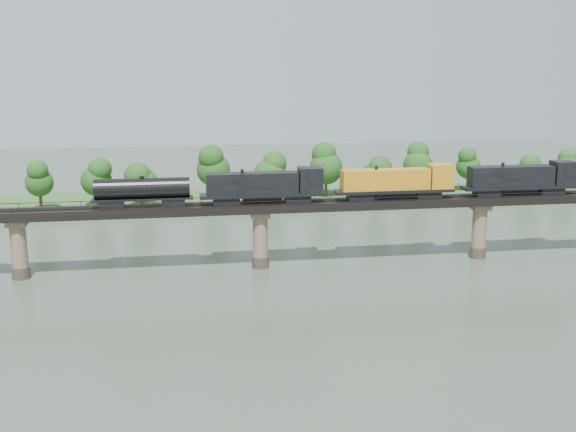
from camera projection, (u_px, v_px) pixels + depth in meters
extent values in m
plane|color=#364435|center=(287.00, 331.00, 96.94)|extent=(400.00, 400.00, 0.00)
cube|color=#2B5120|center=(234.00, 200.00, 178.63)|extent=(300.00, 24.00, 1.60)
cylinder|color=#473A2D|center=(21.00, 272.00, 119.53)|extent=(3.00, 3.00, 2.00)
cylinder|color=#827055|center=(19.00, 246.00, 118.53)|extent=(2.60, 2.60, 9.00)
cube|color=#827055|center=(17.00, 223.00, 117.64)|extent=(3.20, 3.20, 1.00)
cylinder|color=#473A2D|center=(260.00, 262.00, 125.61)|extent=(3.00, 3.00, 2.00)
cylinder|color=#827055|center=(260.00, 237.00, 124.61)|extent=(2.60, 2.60, 9.00)
cube|color=#827055|center=(260.00, 214.00, 123.72)|extent=(3.20, 3.20, 1.00)
cylinder|color=#473A2D|center=(478.00, 252.00, 131.70)|extent=(3.00, 3.00, 2.00)
cylinder|color=#827055|center=(479.00, 228.00, 130.70)|extent=(2.60, 2.60, 9.00)
cube|color=#827055|center=(481.00, 207.00, 129.81)|extent=(3.20, 3.20, 1.00)
cube|color=black|center=(260.00, 207.00, 123.45)|extent=(220.00, 5.00, 1.50)
cube|color=black|center=(260.00, 203.00, 122.54)|extent=(220.00, 0.12, 0.16)
cube|color=black|center=(259.00, 201.00, 123.98)|extent=(220.00, 0.12, 0.16)
cube|color=black|center=(262.00, 202.00, 120.81)|extent=(220.00, 0.10, 0.10)
cube|color=black|center=(258.00, 196.00, 125.44)|extent=(220.00, 0.10, 0.10)
cube|color=black|center=(262.00, 204.00, 120.89)|extent=(0.08, 0.08, 0.70)
cube|color=black|center=(258.00, 198.00, 125.51)|extent=(0.08, 0.08, 0.70)
cylinder|color=#382619|center=(41.00, 203.00, 162.93)|extent=(0.70, 0.70, 3.51)
sphere|color=#164112|center=(39.00, 183.00, 161.89)|extent=(6.31, 6.31, 6.31)
sphere|color=#164112|center=(38.00, 170.00, 161.24)|extent=(4.73, 4.73, 4.73)
cylinder|color=#382619|center=(97.00, 199.00, 167.24)|extent=(0.70, 0.70, 3.34)
sphere|color=#164112|center=(96.00, 181.00, 166.25)|extent=(7.18, 7.18, 7.18)
sphere|color=#164112|center=(96.00, 169.00, 165.63)|extent=(5.39, 5.39, 5.39)
cylinder|color=#382619|center=(142.00, 201.00, 166.26)|extent=(0.70, 0.70, 2.83)
sphere|color=#164112|center=(141.00, 185.00, 165.42)|extent=(8.26, 8.26, 8.26)
sphere|color=#164112|center=(141.00, 175.00, 164.90)|extent=(6.19, 6.19, 6.19)
cylinder|color=#382619|center=(214.00, 192.00, 175.00)|extent=(0.70, 0.70, 3.96)
sphere|color=#164112|center=(213.00, 170.00, 173.83)|extent=(8.07, 8.07, 8.07)
sphere|color=#164112|center=(213.00, 156.00, 173.09)|extent=(6.05, 6.05, 6.05)
cylinder|color=#382619|center=(270.00, 193.00, 175.67)|extent=(0.70, 0.70, 3.27)
sphere|color=#164112|center=(270.00, 175.00, 174.70)|extent=(8.03, 8.03, 8.03)
sphere|color=#164112|center=(270.00, 164.00, 174.10)|extent=(6.02, 6.02, 6.02)
cylinder|color=#382619|center=(326.00, 189.00, 178.87)|extent=(0.70, 0.70, 3.92)
sphere|color=#164112|center=(326.00, 168.00, 177.71)|extent=(8.29, 8.29, 8.29)
sphere|color=#164112|center=(326.00, 155.00, 176.98)|extent=(6.21, 6.21, 6.21)
cylinder|color=#382619|center=(376.00, 194.00, 173.93)|extent=(0.70, 0.70, 3.02)
sphere|color=#164112|center=(377.00, 178.00, 173.04)|extent=(7.74, 7.74, 7.74)
sphere|color=#164112|center=(377.00, 168.00, 172.48)|extent=(5.80, 5.80, 5.80)
cylinder|color=#382619|center=(417.00, 185.00, 184.21)|extent=(0.70, 0.70, 3.80)
sphere|color=#164112|center=(418.00, 165.00, 183.09)|extent=(7.47, 7.47, 7.47)
sphere|color=#164112|center=(418.00, 153.00, 182.38)|extent=(5.60, 5.60, 5.60)
cylinder|color=#382619|center=(467.00, 184.00, 186.56)|extent=(0.70, 0.70, 3.38)
sphere|color=#164112|center=(468.00, 167.00, 185.56)|extent=(6.23, 6.23, 6.23)
sphere|color=#164112|center=(469.00, 156.00, 184.93)|extent=(4.67, 4.67, 4.67)
cylinder|color=#382619|center=(528.00, 188.00, 183.08)|extent=(0.70, 0.70, 2.77)
sphere|color=#164112|center=(529.00, 173.00, 182.26)|extent=(7.04, 7.04, 7.04)
sphere|color=#164112|center=(530.00, 164.00, 181.75)|extent=(5.28, 5.28, 5.28)
cylinder|color=#382619|center=(566.00, 183.00, 190.07)|extent=(0.70, 0.70, 2.94)
sphere|color=#164112|center=(567.00, 168.00, 189.20)|extent=(6.73, 6.73, 6.73)
sphere|color=#164112|center=(568.00, 159.00, 188.66)|extent=(5.05, 5.05, 5.05)
cube|color=black|center=(550.00, 190.00, 131.24)|extent=(4.45, 2.67, 1.22)
cube|color=black|center=(487.00, 192.00, 129.38)|extent=(4.45, 2.67, 1.22)
cube|color=black|center=(519.00, 187.00, 130.14)|extent=(21.14, 3.34, 0.56)
cube|color=black|center=(511.00, 176.00, 129.43)|extent=(15.58, 3.00, 3.56)
cube|color=black|center=(563.00, 173.00, 130.88)|extent=(4.01, 3.34, 4.23)
cylinder|color=black|center=(519.00, 190.00, 130.27)|extent=(6.68, 1.56, 1.56)
cube|color=black|center=(427.00, 194.00, 127.69)|extent=(4.45, 2.67, 1.22)
cube|color=black|center=(360.00, 196.00, 125.82)|extent=(4.45, 2.67, 1.22)
cube|color=black|center=(394.00, 191.00, 126.58)|extent=(21.14, 3.34, 0.56)
cube|color=#C07817|center=(385.00, 179.00, 125.87)|extent=(15.58, 3.00, 3.56)
cube|color=#C07817|center=(440.00, 176.00, 127.32)|extent=(4.01, 3.34, 4.23)
cylinder|color=black|center=(394.00, 194.00, 126.72)|extent=(6.68, 1.56, 1.56)
cube|color=black|center=(297.00, 198.00, 124.13)|extent=(4.45, 2.67, 1.22)
cube|color=black|center=(226.00, 200.00, 122.27)|extent=(4.45, 2.67, 1.22)
cube|color=black|center=(262.00, 195.00, 123.03)|extent=(21.14, 3.34, 0.56)
cube|color=black|center=(252.00, 183.00, 122.32)|extent=(15.58, 3.00, 3.56)
cube|color=black|center=(310.00, 180.00, 123.77)|extent=(4.01, 3.34, 4.23)
cylinder|color=black|center=(262.00, 198.00, 123.16)|extent=(6.68, 1.56, 1.56)
cube|color=black|center=(173.00, 202.00, 120.92)|extent=(3.89, 2.45, 1.22)
cube|color=black|center=(112.00, 204.00, 119.39)|extent=(3.89, 2.45, 1.22)
cube|color=black|center=(143.00, 199.00, 119.99)|extent=(16.69, 2.67, 0.33)
cylinder|color=black|center=(142.00, 188.00, 119.60)|extent=(15.58, 3.34, 3.34)
cylinder|color=black|center=(142.00, 178.00, 119.20)|extent=(0.78, 0.78, 0.56)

